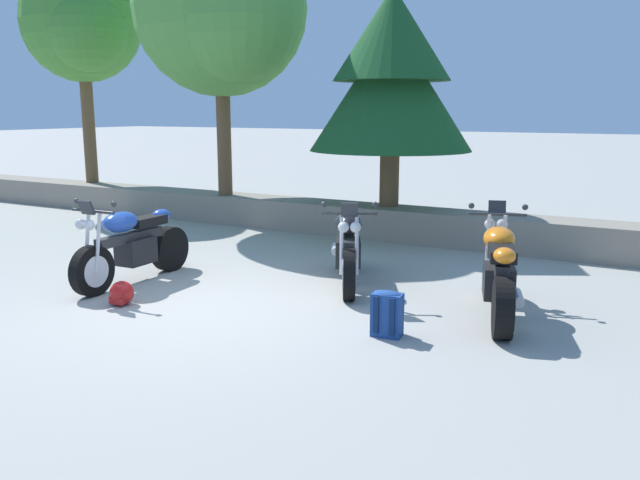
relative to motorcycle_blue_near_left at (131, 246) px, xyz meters
The scene contains 10 objects.
ground_plane 1.58m from the motorcycle_blue_near_left, 13.81° to the right, with size 120.00×120.00×0.00m, color #A3A099.
stone_wall 4.68m from the motorcycle_blue_near_left, 71.80° to the left, with size 36.00×0.80×0.55m, color gray.
motorcycle_blue_near_left is the anchor object (origin of this frame).
motorcycle_black_centre 2.81m from the motorcycle_blue_near_left, 27.32° to the left, with size 1.16×1.90×1.18m.
motorcycle_orange_far_right 4.61m from the motorcycle_blue_near_left, 11.64° to the left, with size 0.93×2.01×1.18m.
rider_backpack 3.75m from the motorcycle_blue_near_left, ahead, with size 0.32×0.28×0.47m.
rider_helmet 1.07m from the motorcycle_blue_near_left, 52.40° to the right, with size 0.28×0.28×0.28m.
leafy_tree_far_left 8.19m from the motorcycle_blue_near_left, 141.69° to the left, with size 2.78×2.64×4.91m.
leafy_tree_mid_left 5.77m from the motorcycle_blue_near_left, 111.10° to the left, with size 3.46×3.30×5.20m.
pine_tree_mid_right 5.38m from the motorcycle_blue_near_left, 70.12° to the left, with size 2.81×2.81×3.70m.
Camera 1 is at (4.74, -5.67, 2.23)m, focal length 36.69 mm.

